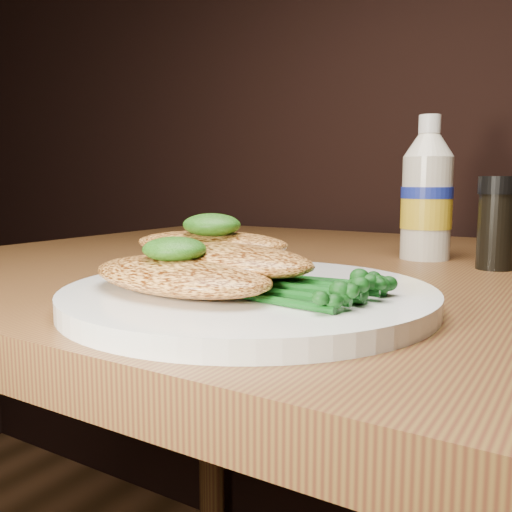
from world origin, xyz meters
The scene contains 9 objects.
plate centered at (-0.07, 0.81, 0.76)m, with size 0.29×0.29×0.02m, color white.
chicken_front centered at (-0.10, 0.76, 0.78)m, with size 0.16×0.09×0.03m, color #F0A44C.
chicken_mid centered at (-0.08, 0.80, 0.79)m, with size 0.16×0.08×0.02m, color #F0A44C.
chicken_back centered at (-0.12, 0.83, 0.79)m, with size 0.14×0.07×0.02m, color #F0A44C.
pesto_front centered at (-0.10, 0.76, 0.80)m, with size 0.05×0.05×0.02m, color black.
pesto_back centered at (-0.12, 0.82, 0.81)m, with size 0.05×0.05×0.02m, color black.
broccolini_bundle centered at (-0.02, 0.79, 0.78)m, with size 0.14×0.10×0.02m, color #104C15, non-canonical shape.
mayo_bottle centered at (-0.02, 1.14, 0.84)m, with size 0.06×0.06×0.18m, color beige, non-canonical shape.
pepper_grinder centered at (0.07, 1.10, 0.80)m, with size 0.04×0.04×0.10m, color black, non-canonical shape.
Camera 1 is at (0.16, 0.44, 0.85)m, focal length 38.86 mm.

